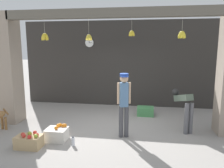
{
  "coord_description": "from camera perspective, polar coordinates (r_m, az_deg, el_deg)",
  "views": [
    {
      "loc": [
        0.92,
        -5.65,
        2.3
      ],
      "look_at": [
        0.0,
        0.4,
        1.24
      ],
      "focal_mm": 35.0,
      "sensor_mm": 36.0,
      "label": 1
    }
  ],
  "objects": [
    {
      "name": "ground_plane",
      "position": [
        6.17,
        -0.57,
        -12.06
      ],
      "size": [
        60.0,
        60.0,
        0.0
      ],
      "primitive_type": "plane",
      "color": "gray"
    },
    {
      "name": "fruit_crate_apples",
      "position": [
        5.49,
        -20.86,
        -13.79
      ],
      "size": [
        0.58,
        0.36,
        0.37
      ],
      "color": "tan",
      "rests_on": "ground_plane"
    },
    {
      "name": "shopkeeper",
      "position": [
        5.48,
        3.13,
        -4.26
      ],
      "size": [
        0.33,
        0.29,
        1.64
      ],
      "rotation": [
        0.0,
        0.0,
        3.4
      ],
      "color": "#424247",
      "rests_on": "ground_plane"
    },
    {
      "name": "water_bottle",
      "position": [
        5.34,
        -10.13,
        -14.56
      ],
      "size": [
        0.08,
        0.08,
        0.23
      ],
      "color": "silver",
      "rests_on": "ground_plane"
    },
    {
      "name": "storefront_awning",
      "position": [
        5.89,
        -0.33,
        17.74
      ],
      "size": [
        5.75,
        0.27,
        0.83
      ],
      "color": "#5B564C"
    },
    {
      "name": "shop_back_wall",
      "position": [
        8.45,
        2.39,
        5.28
      ],
      "size": [
        7.65,
        0.12,
        3.26
      ],
      "primitive_type": "cube",
      "color": "#2D2B28",
      "rests_on": "ground_plane"
    },
    {
      "name": "worker_stooping",
      "position": [
        6.27,
        18.29,
        -5.2
      ],
      "size": [
        0.51,
        0.8,
        1.09
      ],
      "rotation": [
        0.0,
        0.0,
        0.44
      ],
      "color": "#56565B",
      "rests_on": "ground_plane"
    },
    {
      "name": "wall_clock",
      "position": [
        8.57,
        -5.92,
        10.67
      ],
      "size": [
        0.35,
        0.03,
        0.35
      ],
      "color": "black"
    },
    {
      "name": "fruit_crate_oranges",
      "position": [
        5.7,
        -14.18,
        -12.54
      ],
      "size": [
        0.51,
        0.42,
        0.38
      ],
      "color": "silver",
      "rests_on": "ground_plane"
    },
    {
      "name": "produce_box_green",
      "position": [
        7.48,
        8.69,
        -7.03
      ],
      "size": [
        0.54,
        0.4,
        0.29
      ],
      "primitive_type": "cube",
      "color": "#42844C",
      "rests_on": "ground_plane"
    },
    {
      "name": "shop_pillar_left",
      "position": [
        7.25,
        -25.82,
        3.56
      ],
      "size": [
        0.7,
        0.6,
        3.26
      ],
      "primitive_type": "cube",
      "color": "gray",
      "rests_on": "ground_plane"
    }
  ]
}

